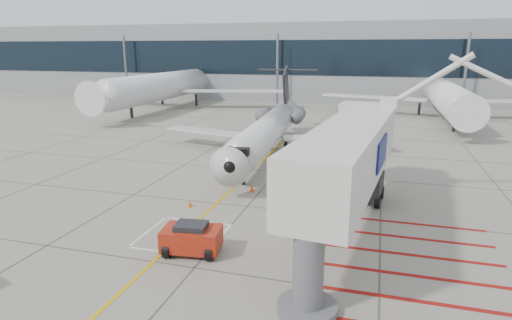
# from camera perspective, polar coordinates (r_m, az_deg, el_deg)

# --- Properties ---
(ground_plane) EXTENTS (260.00, 260.00, 0.00)m
(ground_plane) POSITION_cam_1_polar(r_m,az_deg,el_deg) (23.27, -4.16, -9.59)
(ground_plane) COLOR gray
(ground_plane) RESTS_ON ground
(regional_jet) EXTENTS (24.34, 29.84, 7.46)m
(regional_jet) POSITION_cam_1_polar(r_m,az_deg,el_deg) (36.50, 0.80, 5.48)
(regional_jet) COLOR silver
(regional_jet) RESTS_ON ground_plane
(jet_bridge) EXTENTS (11.47, 20.61, 7.87)m
(jet_bridge) POSITION_cam_1_polar(r_m,az_deg,el_deg) (21.51, 12.05, -0.77)
(jet_bridge) COLOR silver
(jet_bridge) RESTS_ON ground_plane
(pushback_tug) EXTENTS (2.94, 2.07, 1.59)m
(pushback_tug) POSITION_cam_1_polar(r_m,az_deg,el_deg) (20.97, -8.59, -10.16)
(pushback_tug) COLOR #AE2510
(pushback_tug) RESTS_ON ground_plane
(baggage_cart) EXTENTS (2.20, 1.60, 1.27)m
(baggage_cart) POSITION_cam_1_polar(r_m,az_deg,el_deg) (28.86, 10.79, -3.59)
(baggage_cart) COLOR #515155
(baggage_cart) RESTS_ON ground_plane
(ground_power_unit) EXTENTS (2.28, 1.62, 1.64)m
(ground_power_unit) POSITION_cam_1_polar(r_m,az_deg,el_deg) (26.79, 8.08, -4.49)
(ground_power_unit) COLOR beige
(ground_power_unit) RESTS_ON ground_plane
(cone_nose) EXTENTS (0.32, 0.32, 0.44)m
(cone_nose) POSITION_cam_1_polar(r_m,az_deg,el_deg) (26.98, -8.86, -5.73)
(cone_nose) COLOR orange
(cone_nose) RESTS_ON ground_plane
(cone_side) EXTENTS (0.32, 0.32, 0.44)m
(cone_side) POSITION_cam_1_polar(r_m,az_deg,el_deg) (29.42, -0.56, -3.81)
(cone_side) COLOR #ED420C
(cone_side) RESTS_ON ground_plane
(terminal_building) EXTENTS (180.00, 28.00, 14.00)m
(terminal_building) POSITION_cam_1_polar(r_m,az_deg,el_deg) (89.94, 18.14, 12.31)
(terminal_building) COLOR gray
(terminal_building) RESTS_ON ground_plane
(terminal_glass_band) EXTENTS (180.00, 0.10, 6.00)m
(terminal_glass_band) POSITION_cam_1_polar(r_m,az_deg,el_deg) (75.88, 18.48, 12.75)
(terminal_glass_band) COLOR black
(terminal_glass_band) RESTS_ON ground_plane
(bg_aircraft_b) EXTENTS (38.91, 43.23, 12.97)m
(bg_aircraft_b) POSITION_cam_1_polar(r_m,az_deg,el_deg) (74.01, -11.17, 12.00)
(bg_aircraft_b) COLOR silver
(bg_aircraft_b) RESTS_ON ground_plane
(bg_aircraft_c) EXTENTS (34.59, 38.44, 11.53)m
(bg_aircraft_c) POSITION_cam_1_polar(r_m,az_deg,el_deg) (66.54, 23.95, 10.16)
(bg_aircraft_c) COLOR silver
(bg_aircraft_c) RESTS_ON ground_plane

